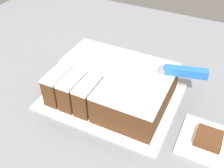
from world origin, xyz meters
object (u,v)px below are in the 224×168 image
Objects in this scene: knife at (171,71)px; brownie at (209,138)px; cake_board at (112,96)px; cake at (114,84)px.

knife is 0.19m from brownie.
cake is (0.00, 0.00, 0.05)m from cake_board.
cake is at bearing 36.07° from cake_board.
brownie reaches higher than cake_board.
cake_board is 1.16× the size of cake.
cake reaches higher than cake_board.
knife is at bearing 142.49° from brownie.
knife reaches higher than brownie.
cake_board is at bearing -143.93° from cake.
cake_board is 1.12× the size of knife.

